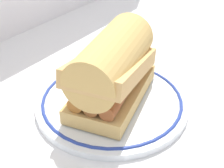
# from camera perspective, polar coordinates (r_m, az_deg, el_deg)

# --- Properties ---
(ground_plane) EXTENTS (1.50, 1.50, 0.00)m
(ground_plane) POSITION_cam_1_polar(r_m,az_deg,el_deg) (0.57, -2.03, -4.61)
(ground_plane) COLOR silver
(plate) EXTENTS (0.27, 0.27, 0.01)m
(plate) POSITION_cam_1_polar(r_m,az_deg,el_deg) (0.57, 0.00, -3.08)
(plate) COLOR white
(plate) RESTS_ON ground_plane
(sausage_sandwich) EXTENTS (0.21, 0.15, 0.12)m
(sausage_sandwich) POSITION_cam_1_polar(r_m,az_deg,el_deg) (0.53, 0.00, 2.74)
(sausage_sandwich) COLOR tan
(sausage_sandwich) RESTS_ON plate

